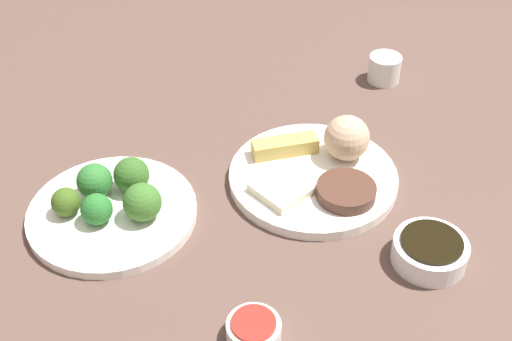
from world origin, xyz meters
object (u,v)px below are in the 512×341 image
at_px(broccoli_plate, 113,213).
at_px(sauce_ramekin_sweet_and_sour, 254,331).
at_px(main_plate, 314,178).
at_px(soy_sauce_bowl, 430,252).
at_px(teacup, 384,69).

relative_size(broccoli_plate, sauce_ramekin_sweet_and_sour, 3.68).
xyz_separation_m(main_plate, broccoli_plate, (0.21, -0.21, -0.00)).
bearing_deg(sauce_ramekin_sweet_and_sour, soy_sauce_bowl, 147.66).
distance_m(soy_sauce_bowl, sauce_ramekin_sweet_and_sour, 0.26).
bearing_deg(broccoli_plate, soy_sauce_bowl, 108.52).
bearing_deg(teacup, sauce_ramekin_sweet_and_sour, 7.05).
distance_m(broccoli_plate, soy_sauce_bowl, 0.44).
bearing_deg(sauce_ramekin_sweet_and_sour, main_plate, -167.93).
bearing_deg(teacup, broccoli_plate, -20.75).
relative_size(broccoli_plate, soy_sauce_bowl, 2.42).
distance_m(soy_sauce_bowl, teacup, 0.45).
relative_size(main_plate, broccoli_plate, 1.06).
bearing_deg(soy_sauce_bowl, teacup, -151.17).
relative_size(broccoli_plate, teacup, 4.11).
height_order(main_plate, sauce_ramekin_sweet_and_sour, sauce_ramekin_sweet_and_sour).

